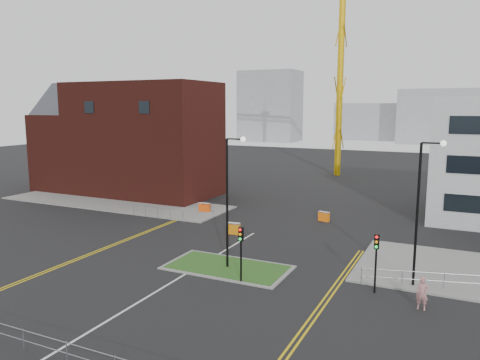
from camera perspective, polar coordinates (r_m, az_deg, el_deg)
The scene contains 24 objects.
ground at distance 27.91m, azimuth -13.14°, elevation -14.82°, with size 200.00×200.00×0.00m, color black.
pavement_left at distance 56.39m, azimuth -15.10°, elevation -2.64°, with size 28.00×8.00×0.12m, color slate.
island_kerb at distance 33.12m, azimuth -1.54°, elevation -10.61°, with size 8.60×4.60×0.08m, color slate.
grass_island at distance 33.11m, azimuth -1.54°, elevation -10.58°, with size 8.00×4.00×0.12m, color #244C19.
brick_building at distance 61.94m, azimuth -13.84°, elevation 4.77°, with size 24.20×10.07×14.24m.
tower_crane at distance 76.63m, azimuth 16.78°, elevation 19.68°, with size 52.86×6.01×37.35m.
streetlamp_island at distance 31.62m, azimuth -1.23°, elevation -1.46°, with size 1.46×0.36×9.18m.
streetlamp_right_near at distance 30.36m, azimuth 21.28°, elevation -2.52°, with size 1.46×0.36×9.18m.
traffic_light_island at distance 29.76m, azimuth 0.11°, elevation -7.77°, with size 0.28×0.33×3.65m.
traffic_light_right at distance 29.34m, azimuth 16.28°, elevation -8.40°, with size 0.28×0.33×3.65m.
railing_front at distance 23.68m, azimuth -22.75°, elevation -17.73°, with size 24.05×0.05×1.10m.
railing_left at distance 47.71m, azimuth -10.02°, elevation -3.73°, with size 6.05×0.05×1.10m.
centre_line at distance 29.35m, azimuth -10.64°, elevation -13.49°, with size 0.15×30.00×0.01m, color silver.
yellow_left_a at distance 40.58m, azimuth -14.29°, elevation -7.22°, with size 0.12×24.00×0.01m, color gold.
yellow_left_b at distance 40.40m, azimuth -13.96°, elevation -7.29°, with size 0.12×24.00×0.01m, color gold.
yellow_right_a at distance 28.86m, azimuth 10.33°, elevation -13.88°, with size 0.12×20.00×0.01m, color gold.
yellow_right_b at distance 28.79m, azimuth 10.92°, elevation -13.96°, with size 0.12×20.00×0.01m, color gold.
skyline_a at distance 150.64m, azimuth 3.70°, elevation 8.96°, with size 18.00×12.00×22.00m, color gray.
skyline_b at distance 149.90m, azimuth 23.38°, elevation 7.09°, with size 24.00×12.00×16.00m, color gray.
skyline_d at distance 161.65m, azimuth 17.06°, elevation 6.81°, with size 30.00×12.00×12.00m, color gray.
pedestrian at distance 28.39m, azimuth 21.34°, elevation -12.77°, with size 0.67×0.44×1.85m, color tan.
barrier_left at distance 49.62m, azimuth -4.35°, elevation -3.34°, with size 1.25×0.53×1.03m.
barrier_mid at distance 41.30m, azimuth -0.81°, elevation -5.86°, with size 1.25×0.53×1.02m.
barrier_right at distance 46.55m, azimuth 10.19°, elevation -4.35°, with size 1.18×0.68×0.94m.
Camera 1 is at (16.25, -19.74, 11.17)m, focal length 35.00 mm.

